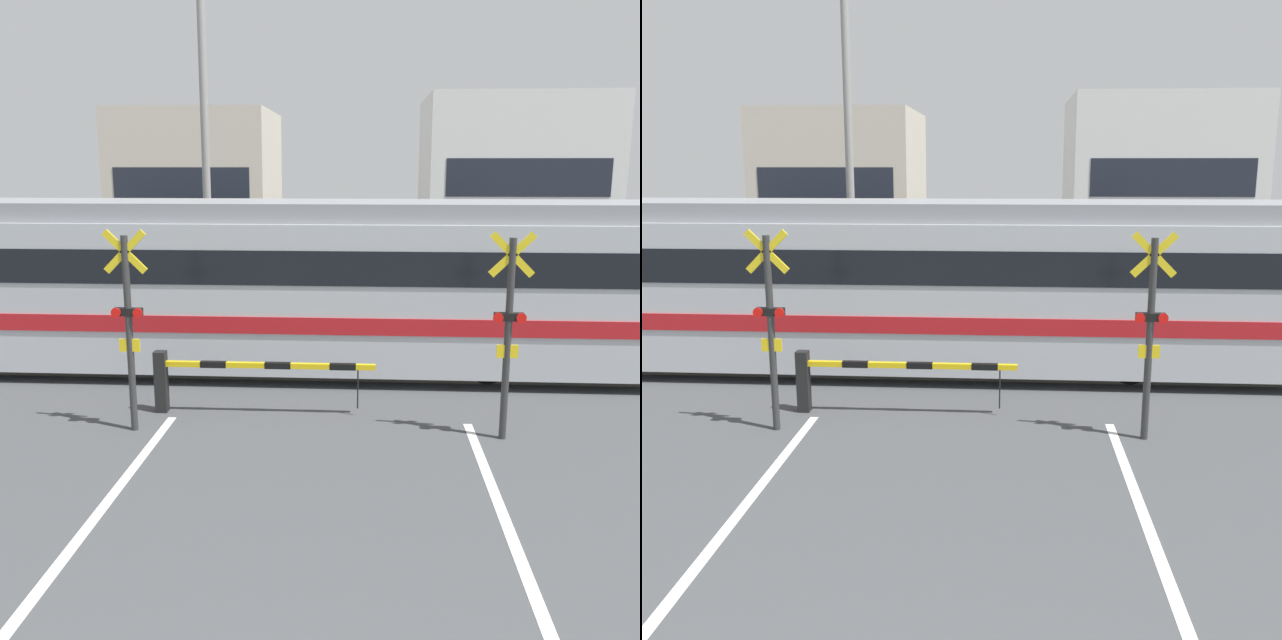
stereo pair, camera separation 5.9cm
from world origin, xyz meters
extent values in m
cube|color=#5B564C|center=(0.00, 11.15, 0.04)|extent=(50.00, 0.10, 0.08)
cube|color=#5B564C|center=(0.00, 12.58, 0.04)|extent=(50.00, 0.10, 0.08)
cube|color=#B7BCC1|center=(-2.42, 11.86, 1.66)|extent=(17.93, 2.64, 2.87)
cube|color=gray|center=(-2.42, 11.86, 3.27)|extent=(17.75, 2.32, 0.36)
cube|color=red|center=(-2.42, 11.86, 1.23)|extent=(17.95, 2.69, 0.32)
cube|color=black|center=(-2.42, 11.86, 2.31)|extent=(17.21, 2.68, 0.64)
cylinder|color=black|center=(3.14, 11.15, 0.38)|extent=(0.76, 0.12, 0.76)
cylinder|color=black|center=(3.14, 12.58, 0.38)|extent=(0.76, 0.12, 0.76)
cube|color=black|center=(-2.70, 9.17, 0.53)|extent=(0.20, 0.20, 1.07)
cube|color=yellow|center=(-0.88, 9.17, 0.85)|extent=(3.64, 0.09, 0.09)
cube|color=black|center=(-1.79, 9.17, 0.85)|extent=(0.44, 0.10, 0.10)
cube|color=black|center=(-0.70, 9.17, 0.85)|extent=(0.44, 0.10, 0.10)
cube|color=black|center=(0.39, 9.17, 0.85)|extent=(0.44, 0.10, 0.10)
cylinder|color=black|center=(0.65, 9.17, 0.47)|extent=(0.02, 0.02, 0.68)
cube|color=black|center=(2.70, 14.95, 0.53)|extent=(0.20, 0.20, 1.07)
cube|color=yellow|center=(0.88, 14.95, 0.85)|extent=(3.64, 0.09, 0.09)
cube|color=black|center=(1.79, 14.95, 0.85)|extent=(0.44, 0.10, 0.10)
cube|color=black|center=(0.70, 14.95, 0.85)|extent=(0.44, 0.10, 0.10)
cube|color=black|center=(-0.39, 14.95, 0.85)|extent=(0.44, 0.10, 0.10)
cylinder|color=black|center=(-0.65, 14.95, 0.47)|extent=(0.02, 0.02, 0.68)
cylinder|color=#333333|center=(-2.90, 8.28, 1.55)|extent=(0.11, 0.11, 3.11)
cube|color=yellow|center=(-2.90, 8.28, 2.86)|extent=(0.68, 0.04, 0.68)
cube|color=yellow|center=(-2.90, 8.28, 2.86)|extent=(0.68, 0.04, 0.68)
cube|color=black|center=(-2.90, 8.28, 1.93)|extent=(0.44, 0.12, 0.12)
cylinder|color=red|center=(-3.07, 8.21, 1.93)|extent=(0.15, 0.03, 0.15)
cylinder|color=red|center=(-2.73, 8.21, 1.93)|extent=(0.15, 0.03, 0.15)
cube|color=yellow|center=(-2.90, 8.26, 1.40)|extent=(0.32, 0.03, 0.20)
cylinder|color=#333333|center=(2.90, 8.28, 1.55)|extent=(0.11, 0.11, 3.11)
cube|color=yellow|center=(2.90, 8.28, 2.86)|extent=(0.68, 0.04, 0.68)
cube|color=yellow|center=(2.90, 8.28, 2.86)|extent=(0.68, 0.04, 0.68)
cube|color=black|center=(2.90, 8.28, 1.93)|extent=(0.44, 0.12, 0.12)
cylinder|color=red|center=(2.73, 8.21, 1.93)|extent=(0.15, 0.03, 0.15)
cylinder|color=red|center=(3.07, 8.21, 1.93)|extent=(0.15, 0.03, 0.15)
cube|color=yellow|center=(2.90, 8.26, 1.40)|extent=(0.32, 0.03, 0.20)
cylinder|color=#23232D|center=(0.46, 17.42, 0.42)|extent=(0.13, 0.13, 0.83)
cylinder|color=#23232D|center=(0.60, 17.42, 0.42)|extent=(0.13, 0.13, 0.83)
cube|color=#386647|center=(0.53, 17.42, 1.16)|extent=(0.38, 0.22, 0.66)
sphere|color=#997056|center=(0.53, 17.42, 1.61)|extent=(0.23, 0.23, 0.23)
cube|color=beige|center=(-6.08, 27.11, 3.14)|extent=(6.06, 6.10, 6.28)
cube|color=#1E232D|center=(-6.08, 24.05, 3.46)|extent=(5.09, 0.03, 1.26)
cube|color=white|center=(6.53, 27.11, 3.39)|extent=(6.95, 6.10, 6.77)
cube|color=#1E232D|center=(6.53, 24.05, 3.73)|extent=(5.84, 0.03, 1.35)
cylinder|color=gray|center=(-3.65, 17.45, 4.26)|extent=(0.22, 0.22, 8.52)
camera|label=1|loc=(0.75, -2.28, 4.13)|focal=40.00mm
camera|label=2|loc=(0.81, -2.28, 4.13)|focal=40.00mm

